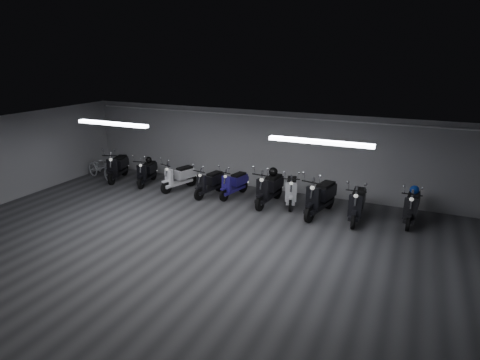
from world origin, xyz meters
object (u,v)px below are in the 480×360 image
at_px(scooter_6, 292,186).
at_px(scooter_8, 358,198).
at_px(helmet_0, 273,172).
at_px(helmet_1, 415,190).
at_px(scooter_9, 412,202).
at_px(bicycle, 100,166).
at_px(scooter_1, 147,168).
at_px(scooter_2, 179,173).
at_px(scooter_0, 117,163).
at_px(scooter_7, 321,192).
at_px(scooter_5, 269,183).
at_px(scooter_4, 234,180).
at_px(helmet_2, 149,160).
at_px(scooter_3, 209,178).

relative_size(scooter_6, scooter_8, 0.94).
height_order(scooter_6, helmet_0, scooter_6).
bearing_deg(scooter_8, helmet_1, 23.77).
distance_m(scooter_9, helmet_0, 4.20).
relative_size(scooter_9, bicycle, 1.05).
distance_m(scooter_1, scooter_2, 1.43).
height_order(scooter_1, scooter_6, scooter_6).
height_order(scooter_2, scooter_6, scooter_6).
distance_m(scooter_0, scooter_6, 6.86).
bearing_deg(scooter_1, scooter_7, -15.76).
bearing_deg(scooter_5, helmet_1, 12.48).
xyz_separation_m(scooter_4, scooter_5, (1.35, -0.20, 0.11)).
bearing_deg(scooter_2, helmet_2, -173.13).
xyz_separation_m(bicycle, helmet_0, (6.92, 0.38, 0.49)).
bearing_deg(scooter_8, helmet_0, 168.83).
distance_m(scooter_2, helmet_2, 1.53).
height_order(scooter_5, helmet_0, scooter_5).
bearing_deg(scooter_4, scooter_1, -167.29).
bearing_deg(scooter_4, scooter_5, 2.42).
bearing_deg(scooter_6, helmet_1, -11.33).
xyz_separation_m(scooter_3, helmet_1, (6.37, 0.56, 0.32)).
height_order(scooter_6, scooter_8, scooter_8).
bearing_deg(scooter_7, helmet_1, 27.98).
xyz_separation_m(scooter_0, scooter_3, (4.06, -0.12, -0.08)).
xyz_separation_m(scooter_0, helmet_2, (1.28, 0.26, 0.19)).
bearing_deg(scooter_6, helmet_2, 163.93).
xyz_separation_m(scooter_3, helmet_0, (2.17, 0.32, 0.41)).
bearing_deg(scooter_8, bicycle, 177.81).
bearing_deg(helmet_1, scooter_1, -177.46).
bearing_deg(bicycle, scooter_2, -71.55).
height_order(scooter_3, helmet_2, scooter_3).
bearing_deg(bicycle, scooter_6, -71.24).
xyz_separation_m(scooter_1, scooter_3, (2.72, -0.16, -0.01)).
xyz_separation_m(scooter_5, scooter_8, (2.77, -0.19, -0.03)).
distance_m(scooter_3, scooter_7, 3.85).
bearing_deg(bicycle, scooter_7, -74.71).
bearing_deg(scooter_4, helmet_0, 13.54).
height_order(scooter_6, scooter_7, scooter_7).
distance_m(scooter_8, helmet_1, 1.64).
distance_m(scooter_6, helmet_2, 5.58).
bearing_deg(scooter_8, scooter_7, 179.57).
relative_size(scooter_0, scooter_1, 1.11).
bearing_deg(scooter_5, scooter_2, -174.96).
relative_size(scooter_5, scooter_8, 1.04).
height_order(scooter_8, scooter_9, scooter_8).
height_order(scooter_9, helmet_1, scooter_9).
xyz_separation_m(scooter_5, scooter_9, (4.21, 0.26, -0.06)).
bearing_deg(helmet_1, helmet_2, -178.88).
distance_m(scooter_4, scooter_5, 1.37).
xyz_separation_m(bicycle, helmet_2, (1.98, 0.44, 0.34)).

